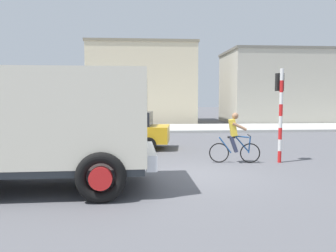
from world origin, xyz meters
TOP-DOWN VIEW (x-y plane):
  - ground_plane at (0.00, 0.00)m, footprint 120.00×120.00m
  - sidewalk_far at (0.00, 13.43)m, footprint 80.00×5.00m
  - truck_foreground at (-3.91, -1.22)m, footprint 5.47×2.94m
  - cyclist at (1.70, 1.60)m, footprint 1.72×0.54m
  - traffic_light_pole at (3.27, 1.62)m, footprint 0.24×0.43m
  - car_red_near at (-2.24, 5.08)m, footprint 4.19×2.27m
  - building_corner_left at (-11.02, 19.52)m, footprint 7.23×5.44m
  - building_mid_block at (-1.41, 20.15)m, footprint 8.96×6.62m
  - building_corner_right at (10.41, 19.13)m, footprint 9.26×6.38m

SIDE VIEW (x-z plane):
  - ground_plane at x=0.00m, z-range 0.00..0.00m
  - sidewalk_far at x=0.00m, z-range 0.00..0.16m
  - car_red_near at x=-2.24m, z-range 0.02..1.62m
  - cyclist at x=1.70m, z-range 0.00..1.72m
  - truck_foreground at x=-3.91m, z-range 0.22..3.12m
  - traffic_light_pole at x=3.27m, z-range 0.47..3.67m
  - building_corner_left at x=-11.02m, z-range 0.00..4.53m
  - building_corner_right at x=10.41m, z-range 0.00..6.15m
  - building_mid_block at x=-1.41m, z-range 0.00..6.70m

